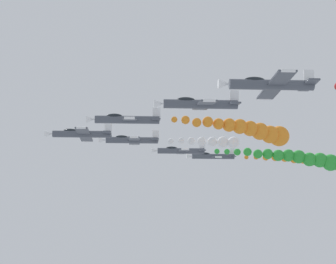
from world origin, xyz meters
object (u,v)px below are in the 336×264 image
(airplane_right_inner, at_px, (131,140))
(airplane_left_outer, at_px, (199,104))
(airplane_high_slot, at_px, (212,156))
(airplane_lead, at_px, (81,134))
(airplane_left_inner, at_px, (126,119))
(airplane_right_outer, at_px, (180,151))
(airplane_trailing, at_px, (270,85))

(airplane_right_inner, xyz_separation_m, airplane_left_outer, (-26.67, -8.66, -0.13))
(airplane_left_outer, bearing_deg, airplane_high_slot, -10.31)
(airplane_lead, height_order, airplane_right_inner, airplane_right_inner)
(airplane_left_inner, relative_size, airplane_right_outer, 1.00)
(airplane_high_slot, bearing_deg, airplane_right_outer, 141.46)
(airplane_lead, bearing_deg, airplane_trailing, -139.77)
(airplane_right_inner, height_order, airplane_high_slot, airplane_right_inner)
(airplane_lead, relative_size, airplane_left_inner, 1.00)
(airplane_left_outer, xyz_separation_m, airplane_high_slot, (45.57, -8.29, 0.11))
(airplane_lead, relative_size, airplane_right_inner, 1.00)
(airplane_right_inner, bearing_deg, airplane_left_outer, -162.01)
(airplane_lead, height_order, airplane_left_inner, airplane_left_inner)
(airplane_right_inner, distance_m, airplane_high_slot, 25.39)
(airplane_right_inner, bearing_deg, airplane_left_inner, 178.48)
(airplane_right_inner, bearing_deg, airplane_right_outer, -45.05)
(airplane_left_inner, distance_m, airplane_left_outer, 13.56)
(airplane_left_outer, bearing_deg, airplane_trailing, -141.29)
(airplane_right_inner, distance_m, airplane_trailing, 38.01)
(airplane_trailing, distance_m, airplane_high_slot, 53.77)
(airplane_lead, height_order, airplane_trailing, airplane_trailing)
(airplane_left_outer, bearing_deg, airplane_left_inner, 42.15)
(airplane_trailing, relative_size, airplane_high_slot, 1.00)
(airplane_right_outer, bearing_deg, airplane_right_inner, 134.95)
(airplane_left_inner, bearing_deg, airplane_left_outer, -137.85)
(airplane_lead, bearing_deg, airplane_left_outer, -139.14)
(airplane_trailing, bearing_deg, airplane_right_inner, 23.58)
(airplane_left_inner, distance_m, airplane_right_inner, 16.62)
(airplane_left_outer, bearing_deg, airplane_right_inner, 17.99)
(airplane_right_outer, bearing_deg, airplane_trailing, -172.35)
(airplane_left_inner, bearing_deg, airplane_high_slot, -26.10)
(airplane_right_outer, bearing_deg, airplane_left_inner, 159.41)
(airplane_lead, distance_m, airplane_right_outer, 24.04)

